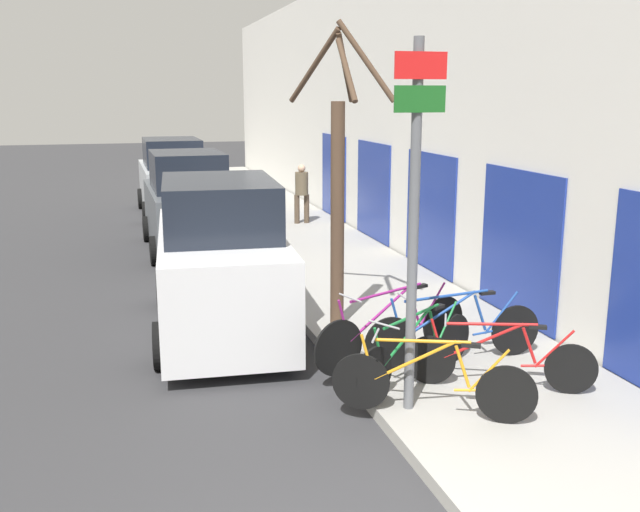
{
  "coord_description": "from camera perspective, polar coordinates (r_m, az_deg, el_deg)",
  "views": [
    {
      "loc": [
        -1.57,
        -4.0,
        3.54
      ],
      "look_at": [
        0.78,
        4.35,
        1.57
      ],
      "focal_mm": 40.0,
      "sensor_mm": 36.0,
      "label": 1
    }
  ],
  "objects": [
    {
      "name": "parked_car_1",
      "position": [
        16.67,
        -10.52,
        3.95
      ],
      "size": [
        2.0,
        4.27,
        2.28
      ],
      "rotation": [
        0.0,
        0.0,
        0.02
      ],
      "color": "#51565B",
      "rests_on": "ground"
    },
    {
      "name": "parked_car_2",
      "position": [
        21.81,
        -11.71,
        5.96
      ],
      "size": [
        2.01,
        4.67,
        2.28
      ],
      "rotation": [
        0.0,
        0.0,
        0.01
      ],
      "color": "#B2B7BC",
      "rests_on": "ground"
    },
    {
      "name": "bicycle_0",
      "position": [
        7.83,
        8.97,
        -10.0
      ],
      "size": [
        1.94,
        1.08,
        0.88
      ],
      "rotation": [
        0.0,
        0.0,
        1.07
      ],
      "color": "black",
      "rests_on": "sidewalk_curb"
    },
    {
      "name": "sidewalk_curb",
      "position": [
        18.8,
        -2.61,
        2.17
      ],
      "size": [
        3.2,
        32.0,
        0.15
      ],
      "color": "#9E9B93",
      "rests_on": "ground"
    },
    {
      "name": "bicycle_2",
      "position": [
        8.74,
        7.77,
        -7.48
      ],
      "size": [
        1.98,
        1.2,
        0.88
      ],
      "rotation": [
        0.0,
        0.0,
        2.11
      ],
      "color": "black",
      "rests_on": "sidewalk_curb"
    },
    {
      "name": "ground_plane",
      "position": [
        15.69,
        -9.55,
        -0.42
      ],
      "size": [
        80.0,
        80.0,
        0.0
      ],
      "primitive_type": "plane",
      "color": "#333335"
    },
    {
      "name": "street_tree",
      "position": [
        10.39,
        1.46,
        5.49
      ],
      "size": [
        1.18,
        1.83,
        4.41
      ],
      "color": "#4C3828",
      "rests_on": "sidewalk_curb"
    },
    {
      "name": "pedestrian_near",
      "position": [
        19.12,
        -1.47,
        5.35
      ],
      "size": [
        0.41,
        0.35,
        1.58
      ],
      "rotation": [
        0.0,
        0.0,
        0.04
      ],
      "color": "#4C3D2D",
      "rests_on": "sidewalk_curb"
    },
    {
      "name": "building_facade",
      "position": [
        18.86,
        2.65,
        11.8
      ],
      "size": [
        0.23,
        32.0,
        6.5
      ],
      "color": "silver",
      "rests_on": "ground"
    },
    {
      "name": "bicycle_4",
      "position": [
        9.31,
        5.91,
        -5.9
      ],
      "size": [
        2.37,
        0.88,
        0.99
      ],
      "rotation": [
        0.0,
        0.0,
        1.91
      ],
      "color": "black",
      "rests_on": "sidewalk_curb"
    },
    {
      "name": "bicycle_3",
      "position": [
        9.37,
        10.71,
        -6.02
      ],
      "size": [
        2.46,
        0.44,
        0.95
      ],
      "rotation": [
        0.0,
        0.0,
        1.58
      ],
      "color": "black",
      "rests_on": "sidewalk_curb"
    },
    {
      "name": "bicycle_1",
      "position": [
        8.68,
        14.19,
        -8.04
      ],
      "size": [
        2.0,
        1.0,
        0.83
      ],
      "rotation": [
        0.0,
        0.0,
        1.12
      ],
      "color": "black",
      "rests_on": "sidewalk_curb"
    },
    {
      "name": "parked_car_0",
      "position": [
        10.8,
        -7.99,
        -0.52
      ],
      "size": [
        2.22,
        4.71,
        2.35
      ],
      "rotation": [
        0.0,
        0.0,
        -0.07
      ],
      "color": "silver",
      "rests_on": "ground"
    },
    {
      "name": "signpost",
      "position": [
        7.5,
        7.54,
        3.13
      ],
      "size": [
        0.56,
        0.13,
        3.96
      ],
      "color": "#595B60",
      "rests_on": "sidewalk_curb"
    }
  ]
}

